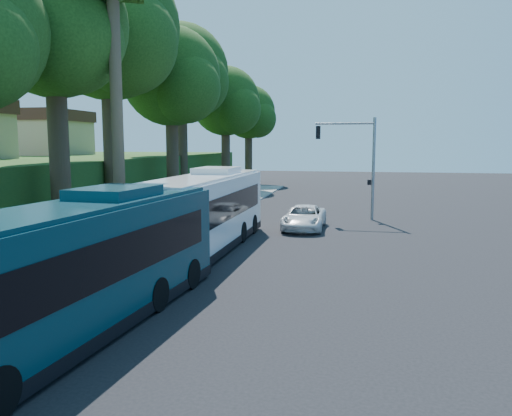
% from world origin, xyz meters
% --- Properties ---
extents(ground, '(140.00, 140.00, 0.00)m').
position_xyz_m(ground, '(0.00, 0.00, 0.00)').
color(ground, black).
rests_on(ground, ground).
extents(sidewalk, '(4.50, 70.00, 0.12)m').
position_xyz_m(sidewalk, '(-7.30, 0.00, 0.06)').
color(sidewalk, gray).
rests_on(sidewalk, ground).
extents(red_curb, '(0.25, 30.00, 0.13)m').
position_xyz_m(red_curb, '(-5.00, -4.00, 0.07)').
color(red_curb, maroon).
rests_on(red_curb, ground).
extents(grass_verge, '(8.00, 70.00, 0.06)m').
position_xyz_m(grass_verge, '(-13.00, 5.00, 0.03)').
color(grass_verge, '#234719').
rests_on(grass_verge, ground).
extents(bus_shelter, '(3.20, 1.51, 2.55)m').
position_xyz_m(bus_shelter, '(-7.26, -2.86, 1.81)').
color(bus_shelter, black).
rests_on(bus_shelter, ground).
extents(stop_sign_pole, '(0.35, 0.06, 3.17)m').
position_xyz_m(stop_sign_pole, '(-5.40, -5.00, 2.08)').
color(stop_sign_pole, gray).
rests_on(stop_sign_pole, ground).
extents(traffic_signal_pole, '(4.10, 0.30, 7.00)m').
position_xyz_m(traffic_signal_pole, '(3.78, 10.00, 4.42)').
color(traffic_signal_pole, gray).
rests_on(traffic_signal_pole, ground).
extents(hillside_backdrop, '(24.00, 60.00, 8.80)m').
position_xyz_m(hillside_backdrop, '(-26.30, 15.10, 2.44)').
color(hillside_backdrop, '#234719').
rests_on(hillside_backdrop, ground).
extents(tree_0, '(8.40, 8.00, 15.70)m').
position_xyz_m(tree_0, '(-12.40, -0.02, 11.20)').
color(tree_0, '#382B1E').
rests_on(tree_0, ground).
extents(tree_1, '(10.50, 10.00, 18.26)m').
position_xyz_m(tree_1, '(-13.37, 7.98, 12.73)').
color(tree_1, '#382B1E').
rests_on(tree_1, ground).
extents(tree_2, '(8.82, 8.40, 15.12)m').
position_xyz_m(tree_2, '(-11.89, 15.98, 10.48)').
color(tree_2, '#382B1E').
rests_on(tree_2, ground).
extents(tree_3, '(10.08, 9.60, 17.28)m').
position_xyz_m(tree_3, '(-13.88, 23.98, 11.98)').
color(tree_3, '#382B1E').
rests_on(tree_3, ground).
extents(tree_4, '(8.40, 8.00, 14.14)m').
position_xyz_m(tree_4, '(-11.40, 31.98, 9.73)').
color(tree_4, '#382B1E').
rests_on(tree_4, ground).
extents(tree_5, '(7.35, 7.00, 12.86)m').
position_xyz_m(tree_5, '(-10.41, 39.99, 8.96)').
color(tree_5, '#382B1E').
rests_on(tree_5, ground).
extents(white_bus, '(3.11, 13.46, 4.00)m').
position_xyz_m(white_bus, '(-3.59, -1.72, 1.95)').
color(white_bus, silver).
rests_on(white_bus, ground).
extents(teal_bus, '(3.90, 13.32, 3.92)m').
position_xyz_m(teal_bus, '(-3.79, -12.91, 1.91)').
color(teal_bus, '#0A2F39').
rests_on(teal_bus, ground).
extents(pickup, '(2.46, 5.23, 1.45)m').
position_xyz_m(pickup, '(0.58, 5.35, 0.72)').
color(pickup, silver).
rests_on(pickup, ground).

